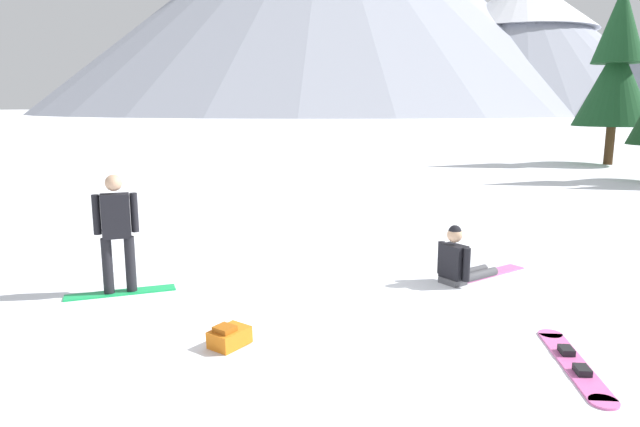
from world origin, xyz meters
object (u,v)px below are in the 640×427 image
at_px(snowboarder_midground, 461,262).
at_px(backpack_orange, 229,337).
at_px(snowboarder_foreground, 117,232).
at_px(loose_snowboard_far_spare, 574,363).
at_px(pine_tree_twin, 617,68).

bearing_deg(snowboarder_midground, backpack_orange, -116.83).
relative_size(snowboarder_foreground, backpack_orange, 3.27).
height_order(loose_snowboard_far_spare, pine_tree_twin, pine_tree_twin).
bearing_deg(snowboarder_foreground, backpack_orange, -18.30).
bearing_deg(snowboarder_foreground, loose_snowboard_far_spare, 3.68).
bearing_deg(snowboarder_foreground, snowboarder_midground, 32.58).
distance_m(snowboarder_foreground, backpack_orange, 2.82).
xyz_separation_m(snowboarder_foreground, loose_snowboard_far_spare, (6.18, 0.40, -0.92)).
bearing_deg(backpack_orange, pine_tree_twin, 80.98).
xyz_separation_m(backpack_orange, pine_tree_twin, (4.02, 25.33, 4.38)).
xyz_separation_m(snowboarder_foreground, backpack_orange, (2.56, -0.85, -0.83)).
height_order(snowboarder_foreground, backpack_orange, snowboarder_foreground).
bearing_deg(snowboarder_foreground, pine_tree_twin, 74.95).
bearing_deg(snowboarder_midground, snowboarder_foreground, -147.42).
bearing_deg(loose_snowboard_far_spare, snowboarder_foreground, -176.32).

